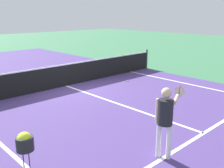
# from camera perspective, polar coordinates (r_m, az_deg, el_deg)

# --- Properties ---
(ground_plane) EXTENTS (60.00, 60.00, 0.00)m
(ground_plane) POSITION_cam_1_polar(r_m,az_deg,el_deg) (11.57, -9.92, -0.40)
(ground_plane) COLOR #38724C
(court_surface_inbounds) EXTENTS (10.62, 24.40, 0.00)m
(court_surface_inbounds) POSITION_cam_1_polar(r_m,az_deg,el_deg) (11.57, -9.92, -0.39)
(court_surface_inbounds) COLOR #4C387A
(court_surface_inbounds) RESTS_ON ground_plane
(line_service_near) EXTENTS (8.22, 0.10, 0.01)m
(line_service_near) POSITION_cam_1_polar(r_m,az_deg,el_deg) (7.44, 19.22, -10.00)
(line_service_near) COLOR white
(line_service_near) RESTS_ON ground_plane
(line_center_service) EXTENTS (0.10, 6.40, 0.01)m
(line_center_service) POSITION_cam_1_polar(r_m,az_deg,el_deg) (9.19, 1.31, -4.27)
(line_center_service) COLOR white
(line_center_service) RESTS_ON ground_plane
(net) EXTENTS (10.99, 0.09, 1.07)m
(net) POSITION_cam_1_polar(r_m,az_deg,el_deg) (11.45, -10.03, 1.98)
(net) COLOR #33383D
(net) RESTS_ON ground_plane
(player_near) EXTENTS (1.16, 0.53, 1.59)m
(player_near) POSITION_cam_1_polar(r_m,az_deg,el_deg) (5.69, 11.53, -6.59)
(player_near) COLOR white
(player_near) RESTS_ON ground_plane
(ball_hopper) EXTENTS (0.34, 0.34, 0.87)m
(ball_hopper) POSITION_cam_1_polar(r_m,az_deg,el_deg) (5.41, -18.37, -11.81)
(ball_hopper) COLOR black
(ball_hopper) RESTS_ON ground_plane
(tennis_ball_near_net) EXTENTS (0.07, 0.07, 0.07)m
(tennis_ball_near_net) POSITION_cam_1_polar(r_m,az_deg,el_deg) (12.15, 3.39, 0.71)
(tennis_ball_near_net) COLOR #CCE033
(tennis_ball_near_net) RESTS_ON ground_plane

